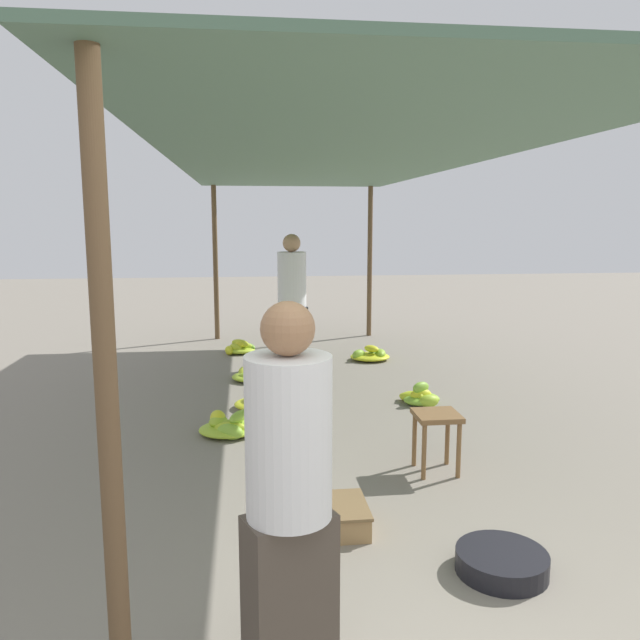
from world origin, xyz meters
name	(u,v)px	position (x,y,z in m)	size (l,w,h in m)	color
canopy_post_front_left	(108,421)	(-1.28, 0.30, 1.25)	(0.08, 0.08, 2.51)	brown
canopy_post_back_left	(215,263)	(-1.28, 8.45, 1.25)	(0.08, 0.08, 2.51)	brown
canopy_post_back_right	(370,262)	(1.28, 8.45, 1.25)	(0.08, 0.08, 2.51)	brown
canopy_tarp	(325,161)	(0.00, 4.38, 2.53)	(2.97, 8.55, 0.04)	#567A60
vendor_foreground	(289,495)	(-0.64, 0.50, 0.85)	(0.45, 0.45, 1.65)	#4C4238
stool	(437,425)	(0.66, 2.63, 0.38)	(0.34, 0.34, 0.48)	brown
basin_black	(502,562)	(0.60, 1.21, 0.06)	(0.51, 0.51, 0.12)	black
banana_pile_left_0	(255,376)	(-0.70, 5.63, 0.06)	(0.58, 0.53, 0.14)	#92BF32
banana_pile_left_1	(228,427)	(-0.98, 3.68, 0.08)	(0.54, 0.51, 0.22)	#B4CC2C
banana_pile_left_2	(262,401)	(-0.65, 4.46, 0.08)	(0.56, 0.48, 0.25)	#92BF32
banana_pile_left_3	(240,348)	(-0.90, 7.24, 0.08)	(0.49, 0.40, 0.21)	#78B437
banana_pile_right_0	(420,397)	(1.04, 4.41, 0.08)	(0.44, 0.45, 0.25)	#9FC430
banana_pile_right_1	(371,355)	(0.94, 6.58, 0.07)	(0.57, 0.52, 0.21)	#7EB735
crate_near	(332,517)	(-0.27, 1.81, 0.08)	(0.44, 0.44, 0.17)	#9E7A4C
shopper_walking_mid	(292,299)	(-0.19, 6.26, 0.92)	(0.41, 0.40, 1.78)	#2D2D33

